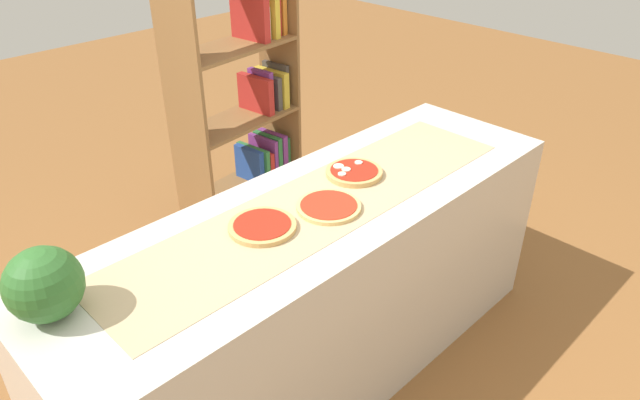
% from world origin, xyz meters
% --- Properties ---
extents(ground_plane, '(12.00, 12.00, 0.00)m').
position_xyz_m(ground_plane, '(0.00, 0.00, 0.00)').
color(ground_plane, brown).
extents(counter, '(2.35, 0.70, 0.91)m').
position_xyz_m(counter, '(0.00, 0.00, 0.46)').
color(counter, beige).
rests_on(counter, ground_plane).
extents(parchment_paper, '(1.89, 0.44, 0.00)m').
position_xyz_m(parchment_paper, '(0.00, 0.00, 0.91)').
color(parchment_paper, tan).
rests_on(parchment_paper, counter).
extents(pizza_plain_0, '(0.25, 0.25, 0.02)m').
position_xyz_m(pizza_plain_0, '(-0.27, 0.03, 0.92)').
color(pizza_plain_0, tan).
rests_on(pizza_plain_0, parchment_paper).
extents(pizza_plain_1, '(0.25, 0.25, 0.02)m').
position_xyz_m(pizza_plain_1, '(0.00, -0.05, 0.92)').
color(pizza_plain_1, '#DBB26B').
rests_on(pizza_plain_1, parchment_paper).
extents(pizza_mozzarella_2, '(0.24, 0.24, 0.03)m').
position_xyz_m(pizza_mozzarella_2, '(0.27, 0.07, 0.93)').
color(pizza_mozzarella_2, tan).
rests_on(pizza_mozzarella_2, parchment_paper).
extents(watermelon, '(0.23, 0.23, 0.23)m').
position_xyz_m(watermelon, '(-1.02, 0.12, 1.03)').
color(watermelon, '#2D6628').
rests_on(watermelon, counter).
extents(bookshelf, '(0.76, 0.38, 1.66)m').
position_xyz_m(bookshelf, '(0.50, 1.06, 0.76)').
color(bookshelf, brown).
rests_on(bookshelf, ground_plane).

